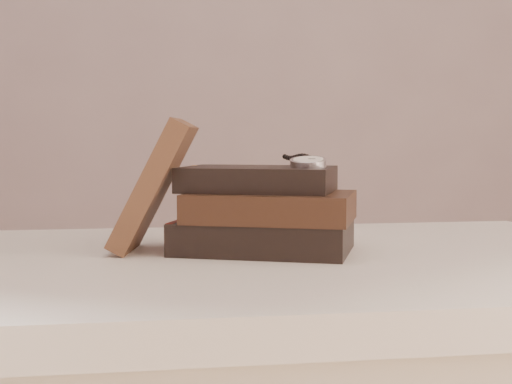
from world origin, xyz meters
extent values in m
cube|color=silver|center=(0.00, 0.35, 0.73)|extent=(1.00, 0.60, 0.04)
cube|color=white|center=(0.00, 0.35, 0.67)|extent=(0.88, 0.49, 0.08)
cube|color=black|center=(0.03, 0.38, 0.77)|extent=(0.25, 0.21, 0.04)
cube|color=beige|center=(0.04, 0.38, 0.77)|extent=(0.24, 0.20, 0.03)
cube|color=gold|center=(-0.05, 0.44, 0.77)|extent=(0.01, 0.01, 0.04)
cube|color=maroon|center=(-0.06, 0.42, 0.77)|extent=(0.06, 0.13, 0.04)
cube|color=black|center=(0.04, 0.37, 0.81)|extent=(0.23, 0.20, 0.04)
cube|color=beige|center=(0.04, 0.37, 0.81)|extent=(0.23, 0.19, 0.03)
cube|color=gold|center=(-0.04, 0.43, 0.81)|extent=(0.01, 0.01, 0.04)
cube|color=black|center=(0.03, 0.39, 0.84)|extent=(0.22, 0.19, 0.03)
cube|color=beige|center=(0.03, 0.39, 0.84)|extent=(0.21, 0.18, 0.02)
cube|color=gold|center=(-0.05, 0.44, 0.84)|extent=(0.01, 0.01, 0.03)
cube|color=#3D2417|center=(-0.10, 0.40, 0.83)|extent=(0.12, 0.13, 0.17)
cylinder|color=silver|center=(0.08, 0.35, 0.86)|extent=(0.06, 0.06, 0.02)
cylinder|color=white|center=(0.08, 0.35, 0.87)|extent=(0.05, 0.05, 0.01)
torus|color=silver|center=(0.08, 0.35, 0.87)|extent=(0.05, 0.05, 0.01)
cylinder|color=silver|center=(0.09, 0.37, 0.86)|extent=(0.01, 0.01, 0.01)
cube|color=black|center=(0.08, 0.35, 0.87)|extent=(0.01, 0.01, 0.00)
cube|color=black|center=(0.09, 0.35, 0.87)|extent=(0.01, 0.00, 0.00)
sphere|color=black|center=(0.09, 0.38, 0.87)|extent=(0.01, 0.01, 0.01)
sphere|color=black|center=(0.09, 0.39, 0.87)|extent=(0.01, 0.01, 0.01)
sphere|color=black|center=(0.09, 0.40, 0.87)|extent=(0.01, 0.01, 0.01)
sphere|color=black|center=(0.09, 0.41, 0.87)|extent=(0.01, 0.01, 0.01)
sphere|color=black|center=(0.09, 0.41, 0.87)|extent=(0.01, 0.01, 0.01)
sphere|color=black|center=(0.08, 0.42, 0.87)|extent=(0.01, 0.01, 0.01)
sphere|color=black|center=(0.08, 0.43, 0.87)|extent=(0.01, 0.01, 0.01)
sphere|color=black|center=(0.08, 0.44, 0.87)|extent=(0.01, 0.01, 0.01)
sphere|color=black|center=(0.08, 0.45, 0.87)|extent=(0.01, 0.01, 0.01)
sphere|color=black|center=(0.08, 0.46, 0.87)|extent=(0.01, 0.01, 0.01)
sphere|color=black|center=(0.08, 0.46, 0.87)|extent=(0.01, 0.01, 0.01)
torus|color=silver|center=(-0.03, 0.48, 0.81)|extent=(0.04, 0.03, 0.04)
torus|color=silver|center=(0.01, 0.46, 0.81)|extent=(0.04, 0.03, 0.04)
cylinder|color=silver|center=(-0.01, 0.47, 0.81)|extent=(0.01, 0.01, 0.00)
cylinder|color=silver|center=(-0.03, 0.53, 0.81)|extent=(0.04, 0.09, 0.02)
cylinder|color=silver|center=(0.05, 0.50, 0.81)|extent=(0.04, 0.09, 0.02)
camera|label=1|loc=(-0.12, -0.53, 0.89)|focal=52.21mm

